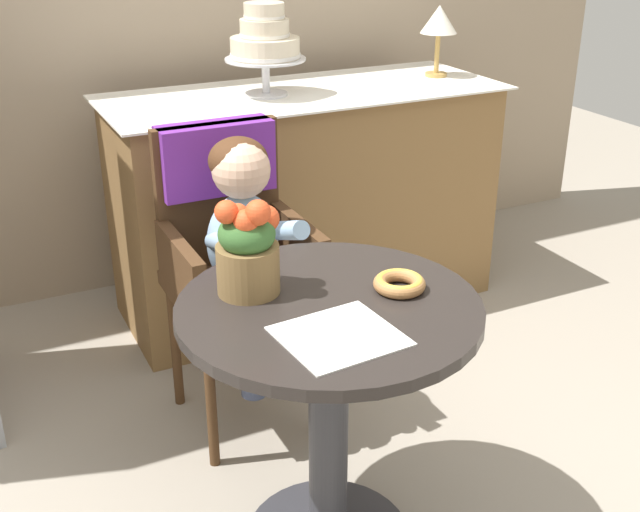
# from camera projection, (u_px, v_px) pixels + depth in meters

# --- Properties ---
(cafe_table) EXTENTS (0.72, 0.72, 0.72)m
(cafe_table) POSITION_uv_depth(u_px,v_px,m) (329.00, 380.00, 1.94)
(cafe_table) COLOR #282321
(cafe_table) RESTS_ON ground
(wicker_chair) EXTENTS (0.42, 0.45, 0.95)m
(wicker_chair) POSITION_uv_depth(u_px,v_px,m) (229.00, 229.00, 2.47)
(wicker_chair) COLOR #472D19
(wicker_chair) RESTS_ON ground
(seated_child) EXTENTS (0.27, 0.32, 0.73)m
(seated_child) POSITION_uv_depth(u_px,v_px,m) (247.00, 235.00, 2.33)
(seated_child) COLOR #8CADCC
(seated_child) RESTS_ON ground
(paper_napkin) EXTENTS (0.26, 0.25, 0.00)m
(paper_napkin) POSITION_uv_depth(u_px,v_px,m) (339.00, 336.00, 1.71)
(paper_napkin) COLOR white
(paper_napkin) RESTS_ON cafe_table
(donut_front) EXTENTS (0.13, 0.13, 0.03)m
(donut_front) POSITION_uv_depth(u_px,v_px,m) (399.00, 283.00, 1.91)
(donut_front) COLOR #AD7542
(donut_front) RESTS_ON cafe_table
(flower_vase) EXTENTS (0.16, 0.15, 0.24)m
(flower_vase) POSITION_uv_depth(u_px,v_px,m) (248.00, 247.00, 1.86)
(flower_vase) COLOR brown
(flower_vase) RESTS_ON cafe_table
(display_counter) EXTENTS (1.56, 0.62, 0.90)m
(display_counter) POSITION_uv_depth(u_px,v_px,m) (306.00, 200.00, 3.24)
(display_counter) COLOR olive
(display_counter) RESTS_ON ground
(tiered_cake_stand) EXTENTS (0.30, 0.30, 0.34)m
(tiered_cake_stand) POSITION_uv_depth(u_px,v_px,m) (265.00, 41.00, 2.91)
(tiered_cake_stand) COLOR silver
(tiered_cake_stand) RESTS_ON display_counter
(table_lamp) EXTENTS (0.15, 0.15, 0.28)m
(table_lamp) POSITION_uv_depth(u_px,v_px,m) (439.00, 23.00, 3.22)
(table_lamp) COLOR #B28C47
(table_lamp) RESTS_ON display_counter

